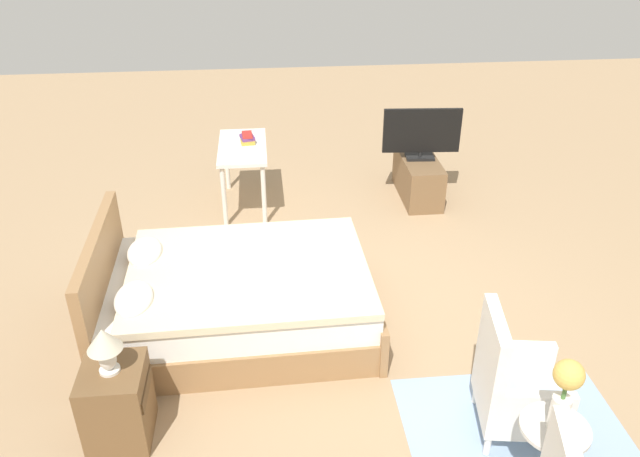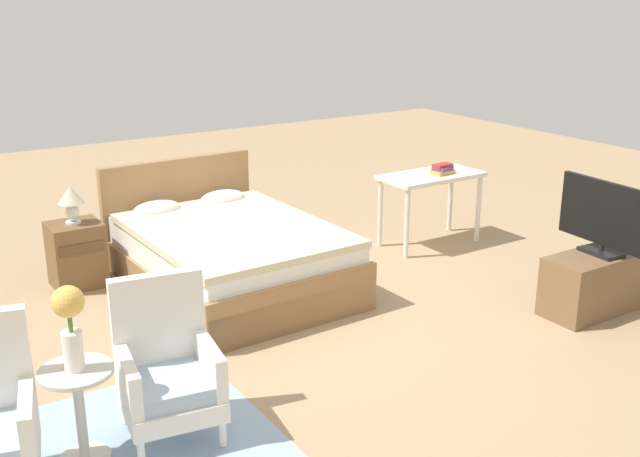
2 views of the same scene
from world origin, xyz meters
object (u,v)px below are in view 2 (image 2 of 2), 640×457
at_px(nightstand, 77,254).
at_px(bed, 227,254).
at_px(table_lamp, 71,199).
at_px(tv_flatscreen, 605,217).
at_px(flower_vase, 70,319).
at_px(vanity_desk, 431,184).
at_px(armchair_by_window_right, 167,372).
at_px(tv_stand, 597,282).
at_px(book_stack, 443,169).
at_px(side_table, 79,404).

bearing_deg(nightstand, bed, -33.74).
relative_size(table_lamp, tv_flatscreen, 0.38).
distance_m(flower_vase, vanity_desk, 4.44).
bearing_deg(armchair_by_window_right, tv_stand, -3.64).
xyz_separation_m(nightstand, vanity_desk, (3.33, -0.81, 0.34)).
bearing_deg(tv_flatscreen, vanity_desk, 91.15).
xyz_separation_m(flower_vase, tv_flatscreen, (4.09, -0.20, -0.07)).
distance_m(tv_stand, tv_flatscreen, 0.55).
height_order(tv_stand, vanity_desk, vanity_desk).
bearing_deg(book_stack, nightstand, 165.82).
bearing_deg(table_lamp, book_stack, -14.19).
bearing_deg(book_stack, vanity_desk, 147.47).
height_order(armchair_by_window_right, book_stack, armchair_by_window_right).
distance_m(bed, nightstand, 1.32).
height_order(nightstand, table_lamp, table_lamp).
xyz_separation_m(side_table, book_stack, (4.14, 1.75, 0.43)).
xyz_separation_m(vanity_desk, book_stack, (0.09, -0.06, 0.16)).
xyz_separation_m(flower_vase, vanity_desk, (4.05, 1.80, -0.23)).
distance_m(nightstand, tv_stand, 4.39).
xyz_separation_m(armchair_by_window_right, nightstand, (0.20, 2.59, -0.10)).
xyz_separation_m(side_table, tv_stand, (4.08, -0.20, -0.11)).
height_order(bed, armchair_by_window_right, bed).
bearing_deg(side_table, table_lamp, 74.74).
relative_size(nightstand, tv_stand, 0.59).
xyz_separation_m(tv_stand, book_stack, (0.05, 1.95, 0.54)).
height_order(bed, vanity_desk, bed).
xyz_separation_m(flower_vase, table_lamp, (0.71, 2.61, -0.07)).
height_order(table_lamp, tv_flatscreen, tv_flatscreen).
relative_size(table_lamp, vanity_desk, 0.32).
bearing_deg(bed, flower_vase, -133.89).
bearing_deg(armchair_by_window_right, book_stack, 25.45).
relative_size(armchair_by_window_right, flower_vase, 1.93).
height_order(table_lamp, tv_stand, table_lamp).
height_order(tv_flatscreen, vanity_desk, tv_flatscreen).
height_order(table_lamp, vanity_desk, table_lamp).
bearing_deg(tv_flatscreen, armchair_by_window_right, 176.36).
bearing_deg(nightstand, vanity_desk, -13.61).
xyz_separation_m(armchair_by_window_right, flower_vase, (-0.52, -0.02, 0.47)).
height_order(table_lamp, book_stack, table_lamp).
distance_m(tv_stand, book_stack, 2.02).
bearing_deg(armchair_by_window_right, nightstand, 85.66).
height_order(bed, side_table, bed).
relative_size(side_table, table_lamp, 1.70).
distance_m(side_table, flower_vase, 0.50).
bearing_deg(tv_stand, bed, 137.52).
relative_size(bed, flower_vase, 4.61).
bearing_deg(book_stack, armchair_by_window_right, -154.55).
relative_size(side_table, flower_vase, 1.18).
distance_m(side_table, tv_flatscreen, 4.11).
distance_m(flower_vase, table_lamp, 2.71).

